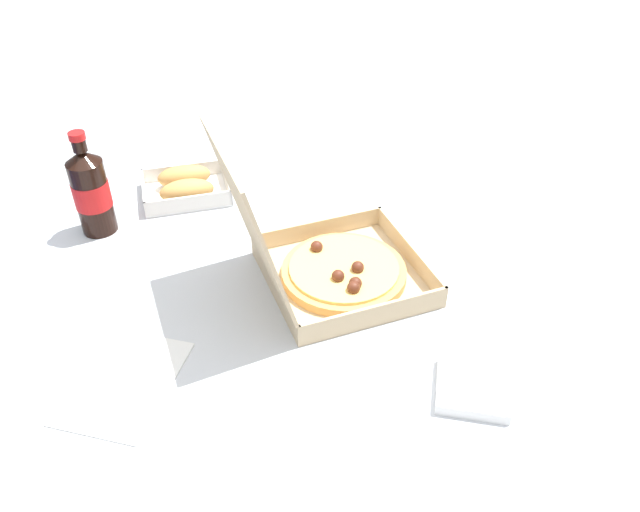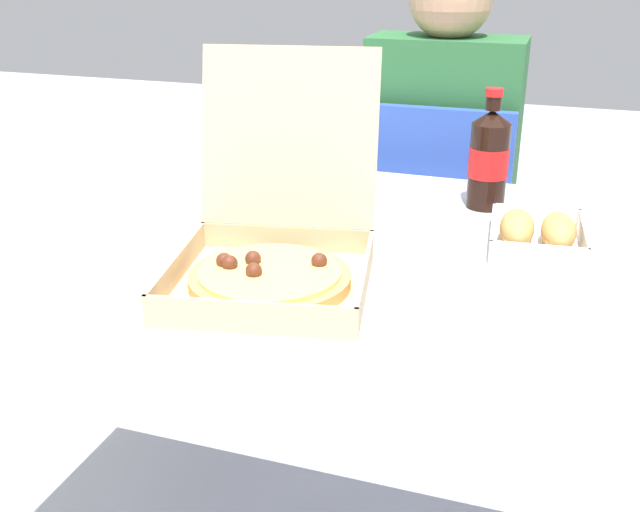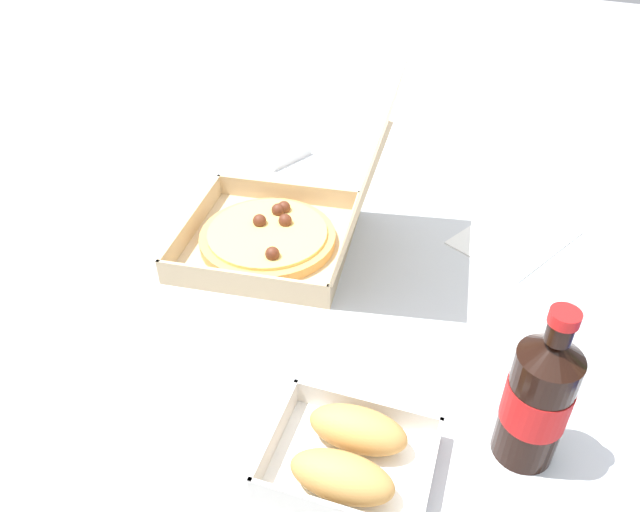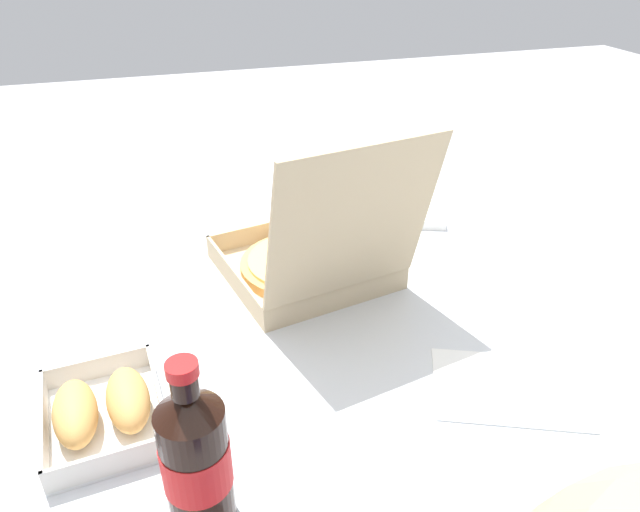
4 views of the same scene
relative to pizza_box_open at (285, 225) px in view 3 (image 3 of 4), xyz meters
The scene contains 6 objects.
dining_table 0.18m from the pizza_box_open, 60.75° to the left, with size 1.23×0.97×0.71m.
pizza_box_open is the anchor object (origin of this frame).
bread_side_box 0.45m from the pizza_box_open, 35.71° to the left, with size 0.17×0.20×0.06m.
cola_bottle 0.51m from the pizza_box_open, 59.96° to the left, with size 0.07×0.07×0.22m.
paper_menu 0.41m from the pizza_box_open, 117.46° to the left, with size 0.21×0.15×0.00m, color white.
napkin_pile 0.35m from the pizza_box_open, 149.88° to the right, with size 0.11×0.11×0.02m, color white.
Camera 3 is at (0.69, 0.27, 1.33)m, focal length 33.99 mm.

